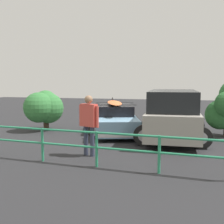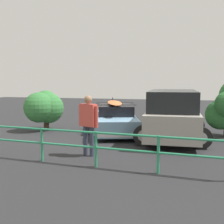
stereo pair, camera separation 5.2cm
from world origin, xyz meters
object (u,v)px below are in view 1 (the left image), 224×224
suv_car (173,115)px  bush_near_left (44,107)px  sedan_car (115,119)px  person_bystander (89,120)px

suv_car → bush_near_left: 5.70m
sedan_car → bush_near_left: bearing=5.9°
sedan_car → suv_car: size_ratio=1.02×
suv_car → person_bystander: size_ratio=2.55×
suv_car → person_bystander: bearing=52.8°
sedan_car → suv_car: suv_car is taller
person_bystander → bush_near_left: person_bystander is taller
sedan_car → person_bystander: (-0.16, 3.95, 0.50)m
sedan_car → person_bystander: bearing=92.3°
sedan_car → bush_near_left: size_ratio=2.60×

